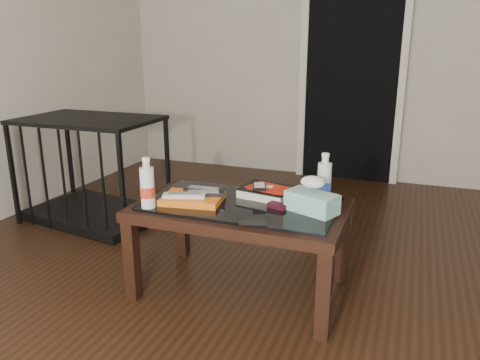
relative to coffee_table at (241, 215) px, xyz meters
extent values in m
plane|color=black|center=(0.59, -0.24, -0.40)|extent=(5.00, 5.00, 0.00)
plane|color=beige|center=(0.59, 2.26, 0.95)|extent=(5.00, 0.00, 5.00)
cube|color=black|center=(0.19, 2.23, 0.60)|extent=(0.80, 0.05, 2.00)
cube|color=silver|center=(-0.23, 2.20, 0.60)|extent=(0.06, 0.04, 2.04)
cube|color=silver|center=(0.61, 2.20, 0.60)|extent=(0.06, 0.04, 2.04)
cube|color=black|center=(-0.46, -0.26, -0.20)|extent=(0.06, 0.06, 0.40)
cube|color=black|center=(0.46, -0.26, -0.20)|extent=(0.06, 0.06, 0.40)
cube|color=black|center=(-0.46, 0.26, -0.20)|extent=(0.06, 0.06, 0.40)
cube|color=black|center=(0.46, 0.26, -0.20)|extent=(0.06, 0.06, 0.40)
cube|color=black|center=(0.00, 0.00, 0.03)|extent=(1.00, 0.60, 0.05)
cube|color=black|center=(0.00, 0.00, 0.06)|extent=(0.90, 0.50, 0.01)
cube|color=black|center=(-1.31, 0.58, -0.37)|extent=(0.98, 0.74, 0.06)
cube|color=black|center=(-1.31, 0.58, 0.30)|extent=(0.98, 0.74, 0.02)
cube|color=black|center=(-1.74, 0.30, -0.05)|extent=(0.03, 0.03, 0.70)
cube|color=black|center=(-0.88, 0.30, -0.05)|extent=(0.03, 0.03, 0.70)
cube|color=black|center=(-1.74, 0.86, -0.05)|extent=(0.03, 0.03, 0.70)
cube|color=black|center=(-0.88, 0.86, -0.05)|extent=(0.03, 0.03, 0.70)
cube|color=orange|center=(-0.23, -0.06, 0.08)|extent=(0.31, 0.25, 0.03)
cube|color=silver|center=(-0.25, -0.11, 0.11)|extent=(0.21, 0.11, 0.02)
cube|color=black|center=(-0.18, -0.04, 0.11)|extent=(0.21, 0.11, 0.02)
cube|color=black|center=(-0.20, 0.01, 0.11)|extent=(0.20, 0.06, 0.02)
cube|color=black|center=(0.09, 0.14, 0.09)|extent=(0.28, 0.24, 0.05)
cube|color=#A91C0B|center=(0.09, 0.13, 0.11)|extent=(0.23, 0.19, 0.01)
cube|color=black|center=(0.06, 0.10, 0.12)|extent=(0.09, 0.12, 0.02)
cube|color=black|center=(0.18, -0.01, 0.08)|extent=(0.10, 0.07, 0.02)
cube|color=black|center=(0.14, -0.22, 0.07)|extent=(0.14, 0.10, 0.02)
cylinder|color=silver|center=(-0.38, -0.21, 0.18)|extent=(0.07, 0.07, 0.24)
cylinder|color=white|center=(0.36, 0.16, 0.18)|extent=(0.08, 0.08, 0.24)
cube|color=teal|center=(0.34, 0.00, 0.11)|extent=(0.26, 0.20, 0.09)
camera|label=1|loc=(0.74, -1.98, 0.80)|focal=35.00mm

